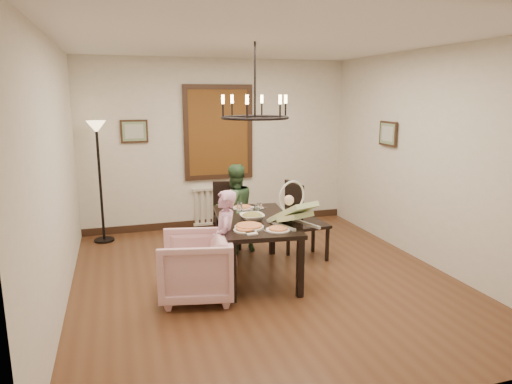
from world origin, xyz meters
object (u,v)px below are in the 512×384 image
elderly_woman (225,250)px  seated_man (235,216)px  chair_right (308,220)px  baby_bouncer (293,210)px  drinking_glass (257,210)px  chair_far (227,215)px  armchair (196,266)px  dining_table (255,225)px  floor_lamp (100,184)px

elderly_woman → seated_man: (0.43, 1.23, 0.04)m
chair_right → baby_bouncer: chair_right is taller
chair_right → drinking_glass: size_ratio=7.45×
chair_far → chair_right: size_ratio=0.88×
seated_man → elderly_woman: bearing=56.4°
chair_right → armchair: chair_right is taller
chair_right → chair_far: bearing=44.7°
elderly_woman → seated_man: seated_man is taller
chair_far → dining_table: bearing=-73.4°
dining_table → armchair: 0.96m
chair_far → armchair: chair_far is taller
elderly_woman → drinking_glass: size_ratio=6.64×
chair_far → baby_bouncer: size_ratio=1.75×
baby_bouncer → dining_table: bearing=110.5°
chair_far → floor_lamp: bearing=168.4°
baby_bouncer → elderly_woman: bearing=155.2°
dining_table → chair_far: 1.18m
chair_far → chair_right: chair_right is taller
dining_table → floor_lamp: size_ratio=0.91×
chair_far → seated_man: 0.27m
armchair → drinking_glass: bearing=134.6°
chair_far → baby_bouncer: bearing=-62.2°
dining_table → floor_lamp: floor_lamp is taller
drinking_glass → floor_lamp: 2.65m
elderly_woman → drinking_glass: elderly_woman is taller
dining_table → seated_man: size_ratio=1.56×
chair_right → baby_bouncer: 1.00m
seated_man → baby_bouncer: baby_bouncer is taller
elderly_woman → seated_man: size_ratio=0.92×
chair_right → seated_man: chair_right is taller
chair_right → baby_bouncer: (-0.53, -0.77, 0.36)m
chair_far → drinking_glass: size_ratio=6.53×
seated_man → floor_lamp: (-1.80, 1.08, 0.37)m
chair_right → floor_lamp: floor_lamp is taller
chair_far → baby_bouncer: baby_bouncer is taller
dining_table → elderly_woman: elderly_woman is taller
baby_bouncer → drinking_glass: size_ratio=3.74×
elderly_woman → floor_lamp: (-1.37, 2.31, 0.41)m
chair_far → seated_man: bearing=-67.3°
chair_right → seated_man: bearing=54.0°
chair_far → chair_right: (0.93, -0.80, 0.07)m
chair_far → drinking_glass: bearing=-69.3°
armchair → dining_table: bearing=129.7°
chair_far → armchair: size_ratio=1.20×
chair_right → elderly_woman: size_ratio=1.12×
drinking_glass → baby_bouncer: bearing=-63.4°
chair_right → seated_man: (-0.89, 0.54, -0.02)m
baby_bouncer → drinking_glass: (-0.27, 0.54, -0.11)m
seated_man → floor_lamp: floor_lamp is taller
chair_far → chair_right: bearing=-27.4°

